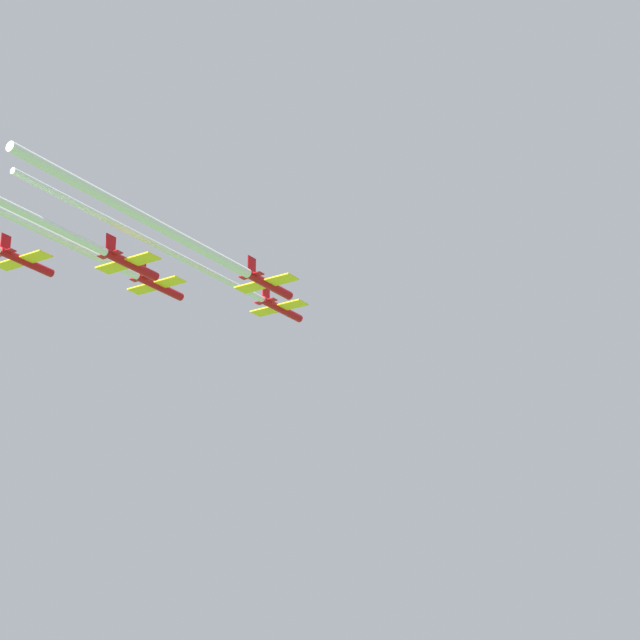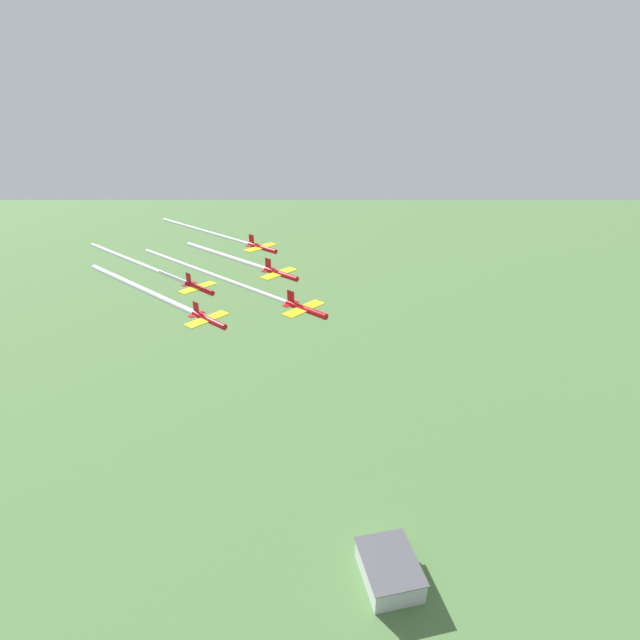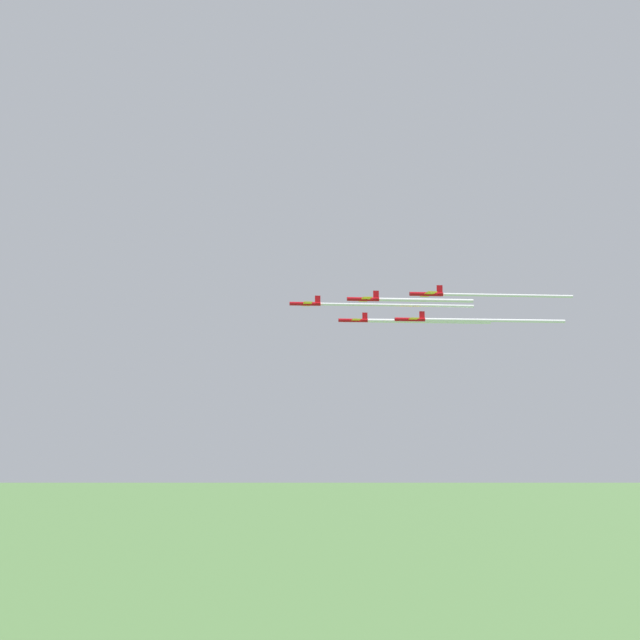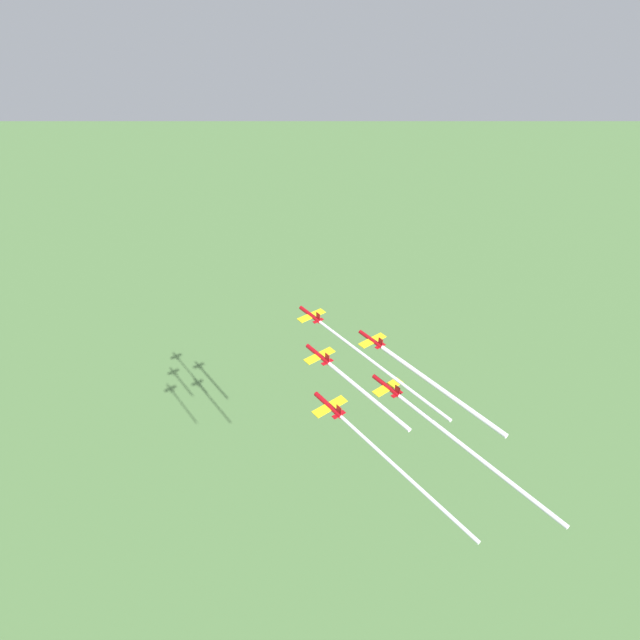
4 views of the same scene
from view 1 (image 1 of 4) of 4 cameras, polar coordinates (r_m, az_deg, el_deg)
The scene contains 8 objects.
jet_0 at distance 185.25m, azimuth -1.84°, elevation 0.54°, with size 8.89×8.74×3.21m.
jet_1 at distance 178.99m, azimuth -7.43°, elevation 1.57°, with size 8.89×8.74×3.21m.
jet_2 at distance 166.16m, azimuth -2.42°, elevation 1.67°, with size 8.89×8.74×3.21m.
jet_3 at distance 174.61m, azimuth -13.37°, elevation 2.64°, with size 8.89×8.74×3.21m.
jet_4 at distance 159.91m, azimuth -8.72°, elevation 2.57°, with size 8.89×8.74×3.21m.
smoke_trail_0 at distance 164.43m, azimuth -7.68°, elevation 3.53°, with size 40.19×29.17×0.83m.
smoke_trail_1 at distance 166.50m, azimuth -11.65°, elevation 3.56°, with size 23.99×17.61×1.02m.
smoke_trail_2 at distance 148.31m, azimuth -8.15°, elevation 4.69°, with size 34.43×25.19×1.24m.
Camera 1 is at (19.81, 149.00, 104.29)m, focal length 70.00 mm.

